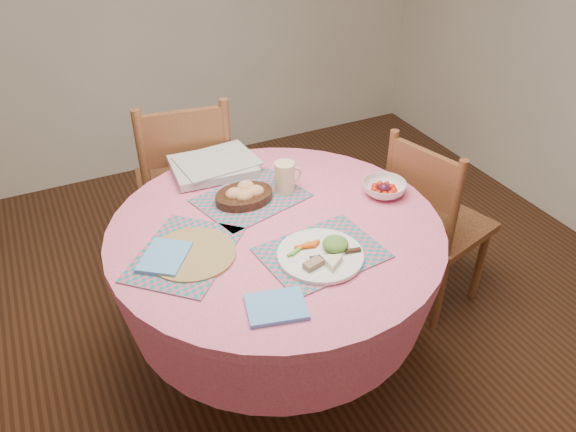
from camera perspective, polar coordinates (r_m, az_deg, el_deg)
name	(u,v)px	position (r m, az deg, el deg)	size (l,w,h in m)	color
ground	(278,364)	(2.57, -1.03, -14.76)	(4.00, 4.00, 0.00)	#331C0F
dining_table	(276,267)	(2.18, -1.19, -5.19)	(1.24, 1.24, 0.75)	pink
chair_right	(432,221)	(2.66, 14.42, -0.45)	(0.50, 0.51, 0.91)	brown
chair_back	(186,183)	(2.81, -10.30, 3.27)	(0.52, 0.50, 0.99)	brown
placemat_front	(322,253)	(1.93, 3.45, -3.77)	(0.40, 0.30, 0.01)	#177882
placemat_left	(185,254)	(1.96, -10.44, -3.79)	(0.40, 0.30, 0.01)	#177882
placemat_back	(251,198)	(2.22, -3.77, 1.84)	(0.40, 0.30, 0.01)	#177882
wicker_trivet	(192,254)	(1.95, -9.71, -3.83)	(0.30, 0.30, 0.01)	olive
napkin_near	(276,307)	(1.72, -1.20, -9.21)	(0.18, 0.14, 0.01)	#599DE6
napkin_far	(165,257)	(1.94, -12.41, -4.10)	(0.18, 0.14, 0.01)	#599DE6
dinner_plate	(323,254)	(1.90, 3.56, -3.85)	(0.30, 0.30, 0.05)	white
bread_bowl	(244,194)	(2.18, -4.46, 2.21)	(0.23, 0.23, 0.08)	black
latte_mug	(285,177)	(2.22, -0.28, 3.97)	(0.12, 0.08, 0.13)	beige
fruit_bowl	(384,188)	(2.26, 9.72, 2.78)	(0.23, 0.23, 0.05)	white
newspaper_stack	(214,165)	(2.41, -7.57, 5.14)	(0.37, 0.30, 0.04)	silver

